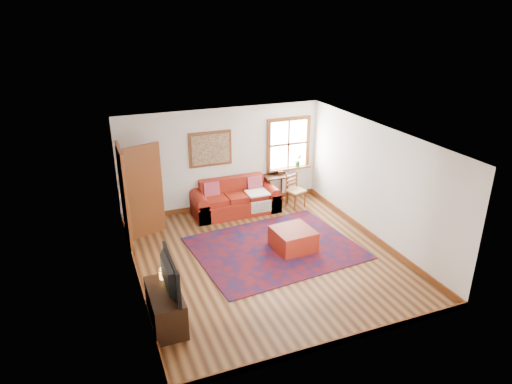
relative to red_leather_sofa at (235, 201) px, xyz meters
name	(u,v)px	position (x,y,z in m)	size (l,w,h in m)	color
ground	(266,258)	(-0.17, -2.34, -0.27)	(5.50, 5.50, 0.00)	#452512
room_envelope	(266,181)	(-0.17, -2.33, 1.38)	(5.04, 5.54, 2.52)	silver
window	(290,149)	(1.61, 0.36, 1.04)	(1.18, 0.20, 1.38)	white
doorway	(136,193)	(-2.38, -0.56, 0.80)	(0.89, 1.08, 2.14)	black
framed_artwork	(210,149)	(-0.47, 0.37, 1.28)	(1.05, 0.07, 0.85)	brown
persian_rug	(275,248)	(0.17, -2.05, -0.26)	(3.24, 2.59, 0.02)	#5D0D0E
red_leather_sofa	(235,201)	(0.00, 0.00, 0.00)	(2.09, 0.86, 0.82)	maroon
red_ottoman	(293,239)	(0.50, -2.19, -0.05)	(0.78, 0.78, 0.45)	maroon
side_table	(276,180)	(1.15, 0.19, 0.34)	(0.61, 0.46, 0.73)	black
ladder_back_chair	(294,189)	(1.49, -0.22, 0.19)	(0.50, 0.48, 0.87)	tan
media_cabinet	(166,307)	(-2.42, -3.62, 0.03)	(0.49, 1.08, 0.59)	black
television	(164,275)	(-2.40, -3.66, 0.63)	(1.06, 0.14, 0.61)	black
candle_hurricane	(163,274)	(-2.37, -3.26, 0.41)	(0.12, 0.12, 0.18)	silver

